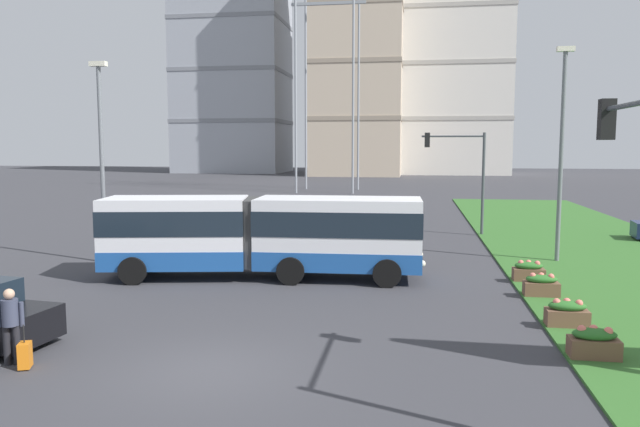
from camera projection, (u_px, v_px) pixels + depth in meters
ground_plane at (207, 371)px, 13.34m from camera, size 260.00×260.00×0.00m
articulated_bus at (262, 234)px, 22.68m from camera, size 12.02×3.86×3.00m
car_grey_wagon at (235, 217)px, 36.09m from camera, size 4.52×2.29×1.58m
pedestrian_crossing at (10, 321)px, 13.65m from camera, size 0.55×0.36×1.74m
rolling_suitcase at (25, 355)px, 13.46m from camera, size 0.35×0.42×0.97m
flower_planter_0 at (594, 342)px, 13.96m from camera, size 1.10×0.56×0.74m
flower_planter_1 at (567, 313)px, 16.44m from camera, size 1.10×0.56×0.74m
flower_planter_2 at (541, 285)px, 19.77m from camera, size 1.10×0.56×0.74m
flower_planter_3 at (529, 271)px, 21.98m from camera, size 1.10×0.56×0.74m
traffic_light_far_right at (462, 165)px, 33.47m from camera, size 3.44×0.28×5.64m
streetlight_left at (102, 153)px, 25.44m from camera, size 0.70×0.28×8.36m
streetlight_median at (562, 146)px, 25.35m from camera, size 0.70×0.28×8.95m
apartment_tower_west at (233, 50)px, 115.58m from camera, size 20.02×16.11×45.95m
apartment_tower_westcentre at (358, 41)px, 103.03m from camera, size 15.09×15.56×45.23m
apartment_tower_centre at (451, 43)px, 108.92m from camera, size 20.35×16.33×46.47m
transmission_pylon at (328, 35)px, 65.25m from camera, size 9.00×6.24×30.59m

